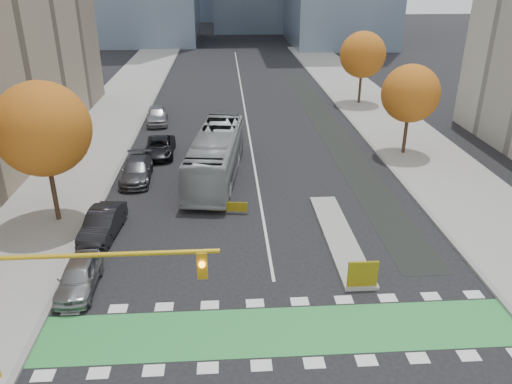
{
  "coord_description": "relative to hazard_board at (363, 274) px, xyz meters",
  "views": [
    {
      "loc": [
        -2.12,
        -14.7,
        13.62
      ],
      "look_at": [
        -0.61,
        8.76,
        3.0
      ],
      "focal_mm": 35.0,
      "sensor_mm": 36.0,
      "label": 1
    }
  ],
  "objects": [
    {
      "name": "ground",
      "position": [
        -4.0,
        -4.2,
        -0.8
      ],
      "size": [
        300.0,
        300.0,
        0.0
      ],
      "primitive_type": "plane",
      "color": "black",
      "rests_on": "ground"
    },
    {
      "name": "sidewalk_west",
      "position": [
        -17.5,
        15.8,
        -0.73
      ],
      "size": [
        7.0,
        120.0,
        0.15
      ],
      "primitive_type": "cube",
      "color": "gray",
      "rests_on": "ground"
    },
    {
      "name": "sidewalk_east",
      "position": [
        9.5,
        15.8,
        -0.73
      ],
      "size": [
        7.0,
        120.0,
        0.15
      ],
      "primitive_type": "cube",
      "color": "gray",
      "rests_on": "ground"
    },
    {
      "name": "curb_west",
      "position": [
        -14.0,
        15.8,
        -0.73
      ],
      "size": [
        0.3,
        120.0,
        0.16
      ],
      "primitive_type": "cube",
      "color": "gray",
      "rests_on": "ground"
    },
    {
      "name": "curb_east",
      "position": [
        6.0,
        15.8,
        -0.73
      ],
      "size": [
        0.3,
        120.0,
        0.16
      ],
      "primitive_type": "cube",
      "color": "gray",
      "rests_on": "ground"
    },
    {
      "name": "bike_crossing",
      "position": [
        -4.0,
        -2.7,
        -0.79
      ],
      "size": [
        20.0,
        3.0,
        0.01
      ],
      "primitive_type": "cube",
      "color": "#2D8C3E",
      "rests_on": "ground"
    },
    {
      "name": "centre_line",
      "position": [
        -4.0,
        35.8,
        -0.8
      ],
      "size": [
        0.15,
        70.0,
        0.01
      ],
      "primitive_type": "cube",
      "color": "silver",
      "rests_on": "ground"
    },
    {
      "name": "bike_lane_paint",
      "position": [
        3.5,
        25.8,
        -0.8
      ],
      "size": [
        2.5,
        50.0,
        0.01
      ],
      "primitive_type": "cube",
      "color": "black",
      "rests_on": "ground"
    },
    {
      "name": "median_island",
      "position": [
        0.0,
        4.8,
        -0.72
      ],
      "size": [
        1.6,
        10.0,
        0.16
      ],
      "primitive_type": "cube",
      "color": "gray",
      "rests_on": "ground"
    },
    {
      "name": "hazard_board",
      "position": [
        0.0,
        0.0,
        0.0
      ],
      "size": [
        1.4,
        0.12,
        1.3
      ],
      "primitive_type": "cube",
      "color": "yellow",
      "rests_on": "median_island"
    },
    {
      "name": "tree_west",
      "position": [
        -16.0,
        7.8,
        4.82
      ],
      "size": [
        5.2,
        5.2,
        8.22
      ],
      "color": "#332114",
      "rests_on": "ground"
    },
    {
      "name": "tree_east_near",
      "position": [
        8.0,
        17.8,
        4.06
      ],
      "size": [
        4.4,
        4.4,
        7.08
      ],
      "color": "#332114",
      "rests_on": "ground"
    },
    {
      "name": "tree_east_far",
      "position": [
        8.5,
        33.8,
        4.44
      ],
      "size": [
        4.8,
        4.8,
        7.65
      ],
      "color": "#332114",
      "rests_on": "ground"
    },
    {
      "name": "traffic_signal_west",
      "position": [
        -11.93,
        -4.71,
        3.23
      ],
      "size": [
        8.53,
        0.56,
        5.2
      ],
      "color": "#BF9914",
      "rests_on": "ground"
    },
    {
      "name": "bus",
      "position": [
        -6.82,
        13.86,
        0.86
      ],
      "size": [
        4.31,
        12.16,
        3.32
      ],
      "primitive_type": "imported",
      "rotation": [
        0.0,
        0.0,
        -0.13
      ],
      "color": "#979B9E",
      "rests_on": "ground"
    },
    {
      "name": "parked_car_a",
      "position": [
        -13.0,
        0.8,
        -0.12
      ],
      "size": [
        1.66,
        4.04,
        1.37
      ],
      "primitive_type": "imported",
      "rotation": [
        0.0,
        0.0,
        0.01
      ],
      "color": "gray",
      "rests_on": "ground"
    },
    {
      "name": "parked_car_b",
      "position": [
        -13.0,
        5.91,
        -0.06
      ],
      "size": [
        1.99,
        4.61,
        1.48
      ],
      "primitive_type": "imported",
      "rotation": [
        0.0,
        0.0,
        -0.1
      ],
      "color": "black",
      "rests_on": "ground"
    },
    {
      "name": "parked_car_c",
      "position": [
        -12.36,
        13.82,
        -0.08
      ],
      "size": [
        2.22,
        5.06,
        1.45
      ],
      "primitive_type": "imported",
      "rotation": [
        0.0,
        0.0,
        0.04
      ],
      "color": "#47474B",
      "rests_on": "ground"
    },
    {
      "name": "parked_car_d",
      "position": [
        -11.32,
        18.82,
        -0.13
      ],
      "size": [
        2.35,
        4.9,
        1.35
      ],
      "primitive_type": "imported",
      "rotation": [
        0.0,
        0.0,
        0.02
      ],
      "color": "black",
      "rests_on": "ground"
    },
    {
      "name": "parked_car_e",
      "position": [
        -12.53,
        27.8,
        0.01
      ],
      "size": [
        2.38,
        4.94,
        1.63
      ],
      "primitive_type": "imported",
      "rotation": [
        0.0,
        0.0,
        0.1
      ],
      "color": "#A4A3A9",
      "rests_on": "ground"
    }
  ]
}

